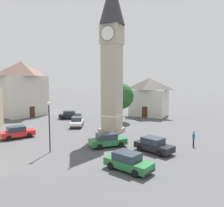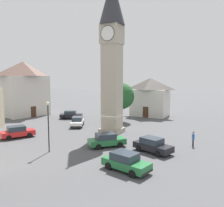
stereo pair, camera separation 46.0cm
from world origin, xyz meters
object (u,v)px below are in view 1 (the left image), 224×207
(car_white_side, at_px, (108,140))
(tree, at_px, (121,96))
(clock_tower, at_px, (112,42))
(car_black_far, at_px, (17,132))
(car_blue_kerb, at_px, (128,162))
(building_hall_far, at_px, (22,88))
(lamp_post, at_px, (49,119))
(car_red_corner, at_px, (154,145))
(building_terrace_right, at_px, (149,97))
(car_green_alley, at_px, (77,122))
(car_silver_kerb, at_px, (70,115))
(pedestrian, at_px, (194,137))

(car_white_side, distance_m, tree, 15.61)
(clock_tower, height_order, car_black_far, clock_tower)
(car_blue_kerb, xyz_separation_m, building_hall_far, (-29.87, 16.96, 4.82))
(clock_tower, relative_size, lamp_post, 4.06)
(lamp_post, bearing_deg, car_red_corner, 26.10)
(tree, xyz_separation_m, building_hall_far, (-20.49, -2.69, 1.09))
(car_blue_kerb, bearing_deg, building_terrace_right, 103.61)
(car_black_far, distance_m, building_terrace_right, 26.63)
(tree, bearing_deg, building_terrace_right, 72.95)
(car_blue_kerb, relative_size, lamp_post, 0.84)
(car_green_alley, xyz_separation_m, building_hall_far, (-15.96, 4.11, 4.82))
(lamp_post, bearing_deg, car_silver_kerb, 120.07)
(car_silver_kerb, xyz_separation_m, car_red_corner, (19.60, -12.37, 0.00))
(clock_tower, distance_m, car_silver_kerb, 17.84)
(lamp_post, bearing_deg, pedestrian, 34.03)
(car_red_corner, bearing_deg, pedestrian, 50.05)
(car_green_alley, relative_size, lamp_post, 0.84)
(pedestrian, height_order, lamp_post, lamp_post)
(car_blue_kerb, distance_m, tree, 22.09)
(tree, distance_m, lamp_post, 18.76)
(clock_tower, xyz_separation_m, car_blue_kerb, (7.19, -11.73, -11.77))
(car_silver_kerb, relative_size, building_hall_far, 0.40)
(car_green_alley, bearing_deg, tree, 56.32)
(car_black_far, bearing_deg, tree, 65.36)
(car_white_side, bearing_deg, lamp_post, -136.03)
(car_green_alley, bearing_deg, car_white_side, -39.17)
(pedestrian, bearing_deg, tree, 143.74)
(car_silver_kerb, distance_m, pedestrian, 24.49)
(car_silver_kerb, relative_size, car_red_corner, 0.99)
(pedestrian, distance_m, building_hall_far, 34.97)
(car_green_alley, bearing_deg, clock_tower, -9.45)
(car_blue_kerb, distance_m, building_hall_far, 34.69)
(clock_tower, relative_size, tree, 3.14)
(tree, height_order, building_hall_far, building_hall_far)
(building_terrace_right, bearing_deg, building_hall_far, -154.28)
(building_terrace_right, xyz_separation_m, building_hall_far, (-23.08, -11.11, 1.69))
(car_black_far, relative_size, tree, 0.65)
(building_hall_far, bearing_deg, car_blue_kerb, -29.59)
(car_red_corner, relative_size, pedestrian, 2.64)
(car_black_far, bearing_deg, car_white_side, 7.89)
(clock_tower, xyz_separation_m, car_red_corner, (7.77, -6.06, -11.77))
(car_blue_kerb, relative_size, building_hall_far, 0.40)
(tree, xyz_separation_m, building_terrace_right, (2.58, 8.42, -0.60))
(car_blue_kerb, xyz_separation_m, lamp_post, (-9.11, 0.92, 2.74))
(lamp_post, bearing_deg, building_terrace_right, 85.14)
(car_red_corner, height_order, building_terrace_right, building_terrace_right)
(building_hall_far, distance_m, lamp_post, 26.32)
(clock_tower, distance_m, pedestrian, 16.21)
(car_white_side, xyz_separation_m, lamp_post, (-4.50, -4.34, 2.74))
(car_silver_kerb, bearing_deg, car_green_alley, -45.49)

